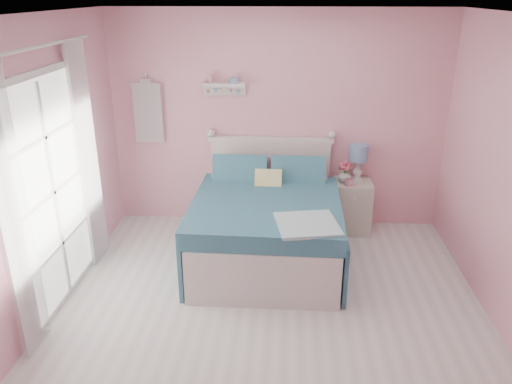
# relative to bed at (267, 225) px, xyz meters

# --- Properties ---
(floor) EXTENTS (4.50, 4.50, 0.00)m
(floor) POSITION_rel_bed_xyz_m (0.07, -1.27, -0.39)
(floor) COLOR beige
(floor) RESTS_ON ground
(room_shell) EXTENTS (4.50, 4.50, 4.50)m
(room_shell) POSITION_rel_bed_xyz_m (0.07, -1.27, 1.19)
(room_shell) COLOR pink
(room_shell) RESTS_ON floor
(bed) EXTENTS (1.56, 1.95, 1.12)m
(bed) POSITION_rel_bed_xyz_m (0.00, 0.00, 0.00)
(bed) COLOR silver
(bed) RESTS_ON floor
(nightstand) EXTENTS (0.44, 0.44, 0.64)m
(nightstand) POSITION_rel_bed_xyz_m (1.00, 0.74, -0.07)
(nightstand) COLOR beige
(nightstand) RESTS_ON floor
(table_lamp) EXTENTS (0.22, 0.22, 0.44)m
(table_lamp) POSITION_rel_bed_xyz_m (1.05, 0.82, 0.55)
(table_lamp) COLOR white
(table_lamp) RESTS_ON nightstand
(vase) EXTENTS (0.20, 0.20, 0.16)m
(vase) POSITION_rel_bed_xyz_m (0.89, 0.73, 0.33)
(vase) COLOR silver
(vase) RESTS_ON nightstand
(teacup) EXTENTS (0.13, 0.13, 0.09)m
(teacup) POSITION_rel_bed_xyz_m (0.94, 0.61, 0.29)
(teacup) COLOR pink
(teacup) RESTS_ON nightstand
(roses) EXTENTS (0.14, 0.11, 0.12)m
(roses) POSITION_rel_bed_xyz_m (0.89, 0.73, 0.45)
(roses) COLOR #DD4B6B
(roses) RESTS_ON vase
(wall_shelf) EXTENTS (0.50, 0.15, 0.25)m
(wall_shelf) POSITION_rel_bed_xyz_m (-0.55, 0.92, 1.34)
(wall_shelf) COLOR silver
(wall_shelf) RESTS_ON room_shell
(hanging_dress) EXTENTS (0.34, 0.03, 0.72)m
(hanging_dress) POSITION_rel_bed_xyz_m (-1.48, 0.91, 1.01)
(hanging_dress) COLOR white
(hanging_dress) RESTS_ON room_shell
(french_door) EXTENTS (0.04, 1.32, 2.16)m
(french_door) POSITION_rel_bed_xyz_m (-1.90, -0.87, 0.68)
(french_door) COLOR silver
(french_door) RESTS_ON floor
(curtain_near) EXTENTS (0.04, 0.40, 2.32)m
(curtain_near) POSITION_rel_bed_xyz_m (-1.84, -1.62, 0.79)
(curtain_near) COLOR white
(curtain_near) RESTS_ON floor
(curtain_far) EXTENTS (0.04, 0.40, 2.32)m
(curtain_far) POSITION_rel_bed_xyz_m (-1.84, -0.13, 0.79)
(curtain_far) COLOR white
(curtain_far) RESTS_ON floor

